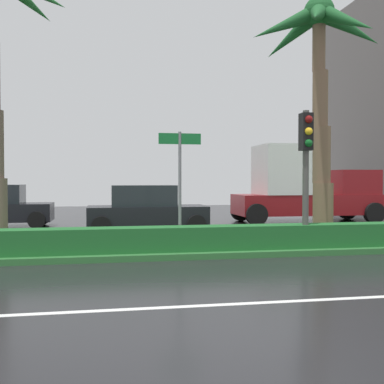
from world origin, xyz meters
name	(u,v)px	position (x,y,z in m)	size (l,w,h in m)	color
ground_plane	(159,246)	(0.00, 9.00, -0.05)	(90.00, 42.00, 0.10)	black
near_lane_divider_stripe	(211,305)	(0.00, 2.00, 0.00)	(81.00, 0.14, 0.01)	white
median_strip	(163,246)	(0.00, 8.00, 0.07)	(85.50, 4.00, 0.15)	#2D6B33
median_hedge	(170,239)	(0.00, 6.60, 0.45)	(76.50, 0.70, 0.60)	#1E6028
palm_tree_centre_left	(319,56)	(4.73, 8.27, 5.61)	(4.19, 3.95, 7.24)	brown
traffic_signal_median_right	(306,153)	(3.53, 6.44, 2.59)	(0.28, 0.43, 3.55)	#4C4C47
street_name_sign	(180,173)	(0.33, 7.05, 2.08)	(1.10, 0.08, 3.00)	slate
car_in_traffic_third	(146,210)	(-0.09, 12.22, 0.83)	(4.30, 2.02, 1.72)	black
box_truck_lead	(304,188)	(7.29, 15.05, 1.55)	(6.40, 2.64, 3.46)	maroon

